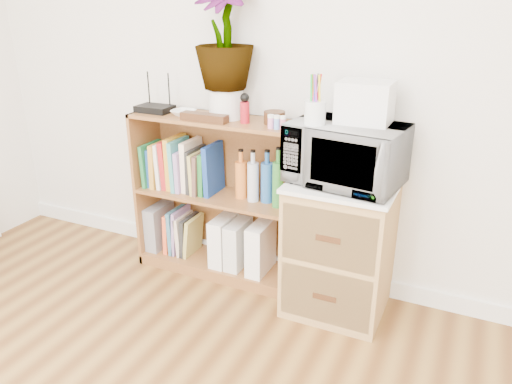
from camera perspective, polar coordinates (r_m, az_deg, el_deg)
The scene contains 21 objects.
skirting_board at distance 3.06m, azimuth 3.03°, elevation -8.23°, with size 4.00×0.02×0.10m, color white.
bookshelf at distance 2.90m, azimuth -4.28°, elevation -0.72°, with size 1.00×0.30×0.95m, color brown.
wicker_unit at distance 2.63m, azimuth 9.51°, elevation -6.43°, with size 0.50×0.45×0.70m, color #9E7542.
microwave at distance 2.42m, azimuth 10.19°, elevation 4.31°, with size 0.53×0.36×0.29m, color silver.
pen_cup at distance 2.34m, azimuth 6.75°, elevation 8.99°, with size 0.10×0.10×0.11m, color silver.
small_appliance at distance 2.41m, azimuth 12.38°, elevation 10.01°, with size 0.24×0.20×0.19m, color silver.
router at distance 2.94m, azimuth -11.49°, elevation 9.32°, with size 0.20×0.14×0.04m, color black.
white_bowl at distance 2.82m, azimuth -8.29°, elevation 8.96°, with size 0.13×0.13×0.03m, color silver.
plant_pot at distance 2.73m, azimuth -3.44°, elevation 10.07°, with size 0.19×0.19×0.16m, color silver.
potted_plant at distance 2.68m, azimuth -3.62°, elevation 17.54°, with size 0.31×0.31×0.55m, color #326C2B.
trinket_box at distance 2.67m, azimuth -5.94°, elevation 8.47°, with size 0.26×0.07×0.04m, color #351E0E.
kokeshi_doll at distance 2.62m, azimuth -1.29°, elevation 9.07°, with size 0.05×0.05×0.11m, color #A31420.
wooden_bowl at distance 2.61m, azimuth 2.13°, elevation 8.50°, with size 0.11×0.11×0.06m, color #37220F.
paint_jars at distance 2.50m, azimuth 2.39°, elevation 7.87°, with size 0.12×0.04×0.06m, color pink.
file_box at distance 3.23m, azimuth -10.94°, elevation -3.81°, with size 0.08×0.22×0.28m, color gray.
magazine_holder_left at distance 2.99m, azimuth -3.71°, elevation -5.49°, with size 0.09×0.23×0.29m, color white.
magazine_holder_mid at distance 2.95m, azimuth -2.04°, elevation -5.96°, with size 0.09×0.22×0.28m, color silver.
magazine_holder_right at distance 2.89m, azimuth 0.55°, elevation -6.35°, with size 0.10×0.24×0.30m, color white.
cookbooks at distance 2.96m, azimuth -8.45°, elevation 2.92°, with size 0.45×0.20×0.31m.
liquor_bottles at distance 2.72m, azimuth 0.95°, elevation 1.58°, with size 0.37×0.07×0.32m.
lower_books at distance 3.14m, azimuth -8.38°, elevation -4.58°, with size 0.20×0.19×0.29m.
Camera 1 is at (0.97, -0.23, 1.58)m, focal length 35.00 mm.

